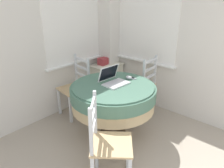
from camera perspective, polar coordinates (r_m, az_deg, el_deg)
The scene contains 10 objects.
corner_room_shell at distance 2.79m, azimuth 3.05°, elevation 11.13°, with size 4.52×4.91×2.55m.
round_dining_table at distance 2.86m, azimuth 0.28°, elevation -2.94°, with size 1.12×1.12×0.74m.
laptop at distance 2.84m, azimuth 0.36°, elevation 1.09°, with size 0.34×0.31×0.22m.
computer_mouse at distance 3.00m, azimuth 4.40°, elevation 1.71°, with size 0.06×0.10×0.05m.
cell_phone at distance 3.04m, azimuth 5.37°, elevation 1.55°, with size 0.07×0.11×0.01m.
dining_chair_near_back_window at distance 3.49m, azimuth -9.42°, elevation -0.94°, with size 0.45×0.45×0.95m.
dining_chair_near_right_window at distance 3.57m, azimuth 7.77°, elevation -0.31°, with size 0.42×0.42×0.95m.
dining_chair_camera_near at distance 2.23m, azimuth -1.28°, elevation -15.28°, with size 0.57×0.57×0.95m.
corner_cabinet at distance 4.06m, azimuth -1.40°, elevation 0.79°, with size 0.56×0.40×0.65m.
storage_box at distance 3.93m, azimuth -2.33°, elevation 5.96°, with size 0.17×0.13×0.12m.
Camera 1 is at (-0.82, 0.26, 1.82)m, focal length 35.00 mm.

